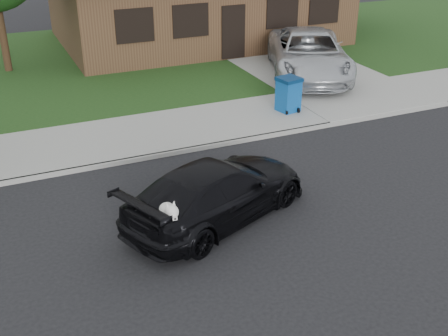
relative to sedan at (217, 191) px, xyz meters
name	(u,v)px	position (x,y,z in m)	size (l,w,h in m)	color
ground	(275,207)	(1.36, -0.09, -0.65)	(120.00, 120.00, 0.00)	black
sidewalk	(194,126)	(1.36, 4.91, -0.59)	(60.00, 3.00, 0.12)	gray
curb	(214,145)	(1.36, 3.41, -0.59)	(60.00, 0.12, 0.12)	gray
lawn	(124,59)	(1.36, 12.91, -0.58)	(60.00, 13.00, 0.13)	#193814
driveway	(288,61)	(7.36, 9.91, -0.58)	(4.50, 13.00, 0.14)	gray
sedan	(217,191)	(0.00, 0.00, 0.00)	(4.79, 3.41, 1.29)	black
minivan	(309,54)	(6.97, 7.76, 0.30)	(2.66, 5.77, 1.60)	silver
recycling_bin	(288,94)	(4.46, 4.82, 0.01)	(0.75, 0.75, 1.07)	#0D4B97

